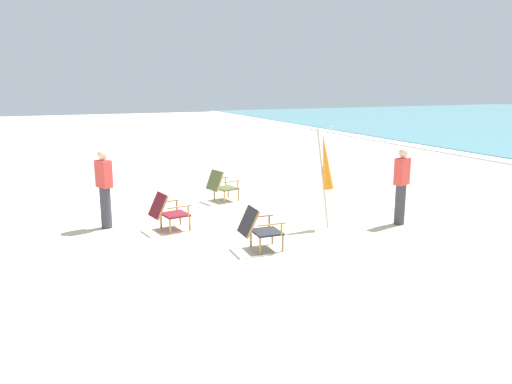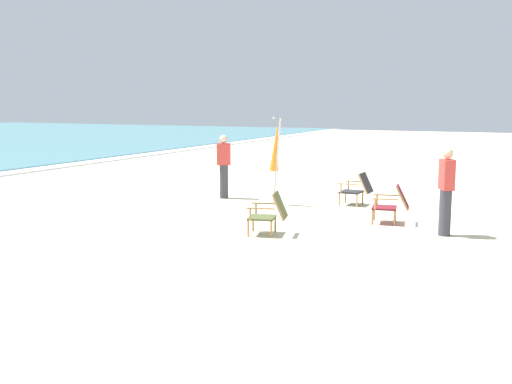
% 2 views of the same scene
% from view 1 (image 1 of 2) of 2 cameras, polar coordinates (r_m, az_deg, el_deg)
% --- Properties ---
extents(ground_plane, '(80.00, 80.00, 0.00)m').
position_cam_1_polar(ground_plane, '(10.18, -4.57, -4.51)').
color(ground_plane, beige).
extents(beach_chair_front_left, '(0.73, 0.82, 0.81)m').
position_cam_1_polar(beach_chair_front_left, '(12.61, -4.02, 0.83)').
color(beach_chair_front_left, '#515B33').
rests_on(beach_chair_front_left, ground).
extents(beach_chair_front_right, '(0.61, 0.75, 0.80)m').
position_cam_1_polar(beach_chair_front_right, '(8.93, 0.26, -4.04)').
color(beach_chair_front_right, '#28282D').
rests_on(beach_chair_front_right, ground).
extents(beach_chair_back_right, '(0.69, 0.82, 0.79)m').
position_cam_1_polar(beach_chair_back_right, '(10.24, -10.09, -2.09)').
color(beach_chair_back_right, maroon).
rests_on(beach_chair_back_right, ground).
extents(umbrella_furled_orange, '(0.38, 0.43, 2.11)m').
position_cam_1_polar(umbrella_furled_orange, '(10.20, 7.93, 3.42)').
color(umbrella_furled_orange, '#B7B2A8').
rests_on(umbrella_furled_orange, ground).
extents(person_near_chairs, '(0.31, 0.39, 1.63)m').
position_cam_1_polar(person_near_chairs, '(10.90, 16.26, 0.71)').
color(person_near_chairs, '#383842').
rests_on(person_near_chairs, ground).
extents(person_by_waterline, '(0.39, 0.33, 1.63)m').
position_cam_1_polar(person_by_waterline, '(10.65, -16.92, 0.41)').
color(person_by_waterline, '#383842').
rests_on(person_by_waterline, ground).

